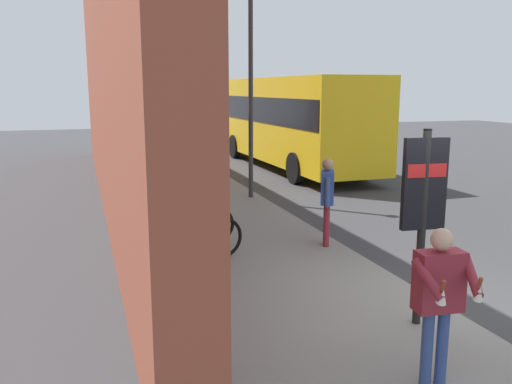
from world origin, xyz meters
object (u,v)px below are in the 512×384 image
bicycle_end_of_row (188,226)px  city_bus (290,117)px  tourist_with_hotdogs (440,291)px  pedestrian_by_facade (327,193)px  bicycle_by_door (195,240)px  street_lamp (251,75)px  bicycle_leaning_wall (181,216)px  transit_info_sign (424,197)px

bicycle_end_of_row → city_bus: (9.48, -5.76, 1.41)m
city_bus → tourist_with_hotdogs: (-14.84, 4.38, -0.82)m
pedestrian_by_facade → tourist_with_hotdogs: (-4.67, 1.06, -0.01)m
bicycle_by_door → bicycle_end_of_row: size_ratio=0.99×
pedestrian_by_facade → street_lamp: (4.68, -0.02, 2.20)m
bicycle_by_door → bicycle_leaning_wall: same height
transit_info_sign → street_lamp: street_lamp is taller
city_bus → transit_info_sign: bearing=164.7°
tourist_with_hotdogs → street_lamp: 9.67m
transit_info_sign → tourist_with_hotdogs: bearing=151.9°
bicycle_leaning_wall → street_lamp: street_lamp is taller
transit_info_sign → pedestrian_by_facade: bearing=-6.4°
bicycle_leaning_wall → pedestrian_by_facade: size_ratio=1.10×
bicycle_leaning_wall → street_lamp: size_ratio=0.33×
bicycle_by_door → pedestrian_by_facade: bearing=-84.1°
bicycle_end_of_row → street_lamp: size_ratio=0.33×
street_lamp → bicycle_end_of_row: bearing=148.3°
tourist_with_hotdogs → street_lamp: size_ratio=0.29×
bicycle_by_door → city_bus: (10.44, -5.84, 1.41)m
bicycle_end_of_row → city_bus: size_ratio=0.17×
bicycle_by_door → pedestrian_by_facade: size_ratio=1.08×
bicycle_by_door → tourist_with_hotdogs: 4.68m
bicycle_by_door → street_lamp: bearing=-27.2°
street_lamp → bicycle_leaning_wall: bearing=142.4°
bicycle_end_of_row → city_bus: 11.18m
bicycle_by_door → transit_info_sign: transit_info_sign is taller
bicycle_leaning_wall → transit_info_sign: transit_info_sign is taller
street_lamp → city_bus: bearing=-31.0°
bicycle_by_door → street_lamp: size_ratio=0.32×
bicycle_end_of_row → street_lamp: street_lamp is taller
transit_info_sign → pedestrian_by_facade: size_ratio=1.49×
bicycle_leaning_wall → tourist_with_hotdogs: 6.34m
tourist_with_hotdogs → pedestrian_by_facade: bearing=-12.8°
bicycle_end_of_row → street_lamp: 5.46m
city_bus → tourist_with_hotdogs: city_bus is taller
bicycle_end_of_row → tourist_with_hotdogs: tourist_with_hotdogs is taller
bicycle_leaning_wall → bicycle_by_door: bearing=177.4°
bicycle_end_of_row → tourist_with_hotdogs: size_ratio=1.12×
city_bus → bicycle_leaning_wall: bearing=146.5°
transit_info_sign → street_lamp: 8.23m
bicycle_by_door → tourist_with_hotdogs: tourist_with_hotdogs is taller
bicycle_leaning_wall → tourist_with_hotdogs: bearing=-167.4°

